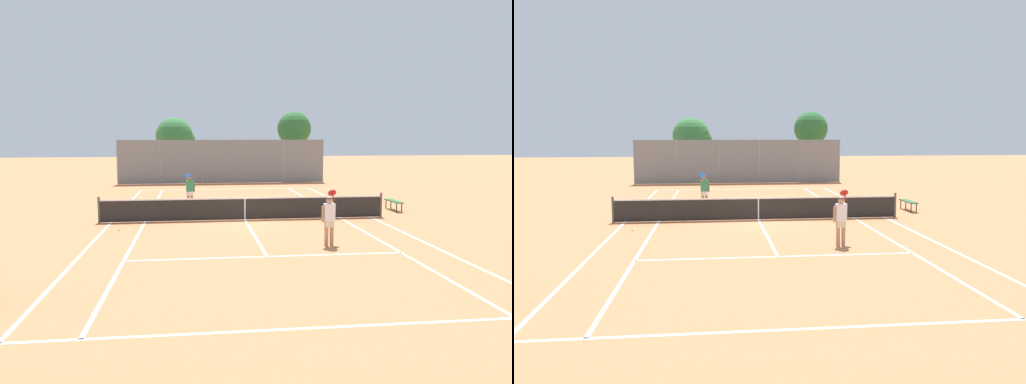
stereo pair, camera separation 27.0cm
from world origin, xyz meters
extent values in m
plane|color=#CC7A4C|center=(0.00, 0.00, 0.00)|extent=(120.00, 120.00, 0.00)
cube|color=white|center=(0.00, -11.90, 0.00)|extent=(11.00, 0.10, 0.01)
cube|color=white|center=(0.00, 11.90, 0.00)|extent=(11.00, 0.10, 0.01)
cube|color=white|center=(-5.50, 0.00, 0.00)|extent=(0.10, 23.80, 0.01)
cube|color=white|center=(5.50, 0.00, 0.00)|extent=(0.10, 23.80, 0.01)
cube|color=white|center=(-4.13, 0.00, 0.00)|extent=(0.10, 23.80, 0.01)
cube|color=white|center=(4.13, 0.00, 0.00)|extent=(0.10, 23.80, 0.01)
cube|color=white|center=(0.00, -6.40, 0.00)|extent=(8.26, 0.10, 0.01)
cube|color=white|center=(0.00, 6.40, 0.00)|extent=(8.26, 0.10, 0.01)
cube|color=white|center=(0.00, 0.00, 0.00)|extent=(0.10, 12.80, 0.01)
cylinder|color=#474C47|center=(-5.95, 0.00, 0.53)|extent=(0.10, 0.10, 1.07)
cylinder|color=#474C47|center=(5.95, 0.00, 0.53)|extent=(0.10, 0.10, 1.07)
cube|color=black|center=(0.00, 0.00, 0.46)|extent=(11.90, 0.02, 0.89)
cube|color=white|center=(0.00, 0.00, 0.92)|extent=(11.90, 0.03, 0.06)
cube|color=white|center=(0.00, 0.00, 0.44)|extent=(0.05, 0.03, 0.89)
cylinder|color=tan|center=(2.11, -5.22, 0.41)|extent=(0.13, 0.13, 0.82)
cylinder|color=tan|center=(2.29, -5.21, 0.41)|extent=(0.13, 0.13, 0.82)
cube|color=beige|center=(2.20, -5.21, 0.74)|extent=(0.29, 0.20, 0.24)
cube|color=white|center=(2.20, -5.21, 1.10)|extent=(0.35, 0.22, 0.56)
sphere|color=tan|center=(2.20, -5.21, 1.49)|extent=(0.22, 0.22, 0.22)
cylinder|color=black|center=(2.20, -5.21, 1.56)|extent=(0.23, 0.23, 0.02)
cylinder|color=tan|center=(1.98, -5.22, 1.04)|extent=(0.08, 0.08, 0.52)
cylinder|color=tan|center=(2.32, -5.06, 1.39)|extent=(0.11, 0.46, 0.35)
cylinder|color=maroon|center=(2.43, -4.80, 1.55)|extent=(0.05, 0.25, 0.22)
cylinder|color=maroon|center=(2.43, -4.68, 1.66)|extent=(0.29, 0.21, 0.23)
cylinder|color=#936B4C|center=(-2.23, 3.71, 0.41)|extent=(0.13, 0.13, 0.82)
cylinder|color=#936B4C|center=(-2.40, 3.66, 0.41)|extent=(0.13, 0.13, 0.82)
cube|color=white|center=(-2.31, 3.68, 0.74)|extent=(0.32, 0.25, 0.24)
cube|color=#338C59|center=(-2.31, 3.68, 1.10)|extent=(0.38, 0.29, 0.56)
sphere|color=#936B4C|center=(-2.31, 3.68, 1.49)|extent=(0.22, 0.22, 0.22)
cylinder|color=black|center=(-2.31, 3.68, 1.56)|extent=(0.23, 0.23, 0.02)
cylinder|color=#936B4C|center=(-2.10, 3.75, 1.04)|extent=(0.08, 0.08, 0.52)
cylinder|color=#936B4C|center=(-2.40, 3.51, 1.39)|extent=(0.21, 0.46, 0.35)
cylinder|color=#1E4C99|center=(-2.44, 3.23, 1.55)|extent=(0.10, 0.25, 0.22)
cylinder|color=#1E4C99|center=(-2.41, 3.11, 1.66)|extent=(0.33, 0.27, 0.23)
sphere|color=#D1DB33|center=(0.01, -1.12, 0.03)|extent=(0.07, 0.07, 0.07)
sphere|color=#D1DB33|center=(-4.91, -1.85, 0.03)|extent=(0.07, 0.07, 0.07)
cube|color=#2D6638|center=(7.28, 1.78, 0.44)|extent=(0.36, 1.50, 0.05)
cylinder|color=#262626|center=(7.15, 1.14, 0.21)|extent=(0.05, 0.05, 0.41)
cylinder|color=#262626|center=(7.15, 2.42, 0.21)|extent=(0.05, 0.05, 0.41)
cylinder|color=#262626|center=(7.40, 1.14, 0.21)|extent=(0.05, 0.05, 0.41)
cylinder|color=#262626|center=(7.40, 2.42, 0.21)|extent=(0.05, 0.05, 0.41)
cylinder|color=gray|center=(-7.52, 15.89, 1.60)|extent=(0.08, 0.08, 3.20)
cylinder|color=gray|center=(-4.51, 15.89, 1.60)|extent=(0.08, 0.08, 3.20)
cylinder|color=gray|center=(-1.50, 15.89, 1.60)|extent=(0.08, 0.08, 3.20)
cylinder|color=gray|center=(1.50, 15.89, 1.60)|extent=(0.08, 0.08, 3.20)
cylinder|color=gray|center=(4.51, 15.89, 1.60)|extent=(0.08, 0.08, 3.20)
cylinder|color=gray|center=(7.52, 15.89, 1.60)|extent=(0.08, 0.08, 3.20)
cube|color=slate|center=(0.00, 15.89, 1.60)|extent=(15.04, 0.02, 3.16)
cylinder|color=brown|center=(-3.60, 19.39, 1.21)|extent=(0.30, 0.30, 2.42)
sphere|color=#387A3D|center=(-3.60, 19.39, 3.44)|extent=(2.91, 2.91, 2.91)
sphere|color=#387A3D|center=(-3.01, 19.48, 3.08)|extent=(2.13, 2.13, 2.13)
cylinder|color=brown|center=(5.88, 18.74, 1.55)|extent=(0.32, 0.32, 3.09)
sphere|color=#2D6B33|center=(5.88, 18.74, 4.04)|extent=(2.69, 2.69, 2.69)
sphere|color=#2D6B33|center=(5.65, 19.00, 3.70)|extent=(1.50, 1.50, 1.50)
camera|label=1|loc=(-2.11, -20.62, 3.59)|focal=35.00mm
camera|label=2|loc=(-1.84, -20.65, 3.59)|focal=35.00mm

